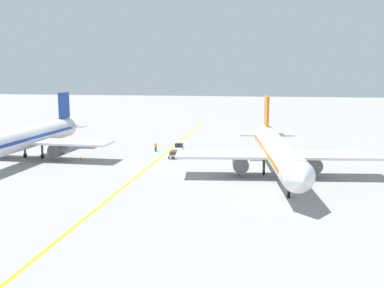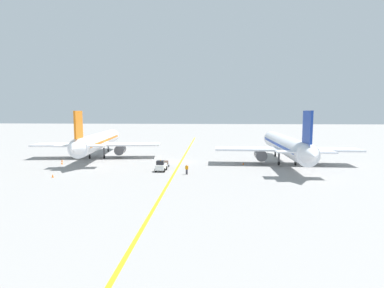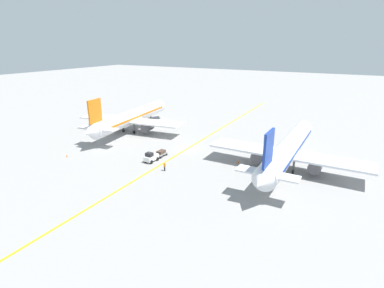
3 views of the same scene
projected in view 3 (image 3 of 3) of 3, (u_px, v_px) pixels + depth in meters
The scene contains 11 objects.
ground_plane at pixel (188, 148), 65.19m from camera, with size 400.00×400.00×0.00m, color gray.
apron_yellow_centreline at pixel (188, 148), 65.19m from camera, with size 0.40×120.00×0.01m, color yellow.
airplane_at_gate at pixel (131, 117), 76.81m from camera, with size 28.43×35.53×10.60m.
airplane_adjacent_stand at pixel (288, 150), 53.42m from camera, with size 28.05×35.43×10.60m.
baggage_tug_white at pixel (151, 157), 57.67m from camera, with size 1.83×3.04×2.11m.
baggage_cart_trailing at pixel (161, 153), 60.41m from camera, with size 1.47×2.64×1.24m.
ground_crew_worker at pixel (165, 166), 53.50m from camera, with size 0.54×0.35×1.68m.
traffic_cone_near_nose at pixel (95, 137), 72.09m from camera, with size 0.32×0.32×0.55m, color orange.
traffic_cone_mid_apron at pixel (99, 133), 75.08m from camera, with size 0.32×0.32×0.55m, color orange.
traffic_cone_by_wingtip at pixel (239, 162), 57.14m from camera, with size 0.32×0.32×0.55m, color orange.
traffic_cone_far_edge at pixel (67, 156), 60.22m from camera, with size 0.32×0.32×0.55m, color orange.
Camera 3 is at (30.49, -53.39, 21.71)m, focal length 28.00 mm.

